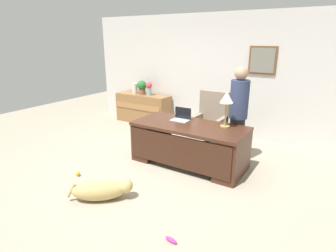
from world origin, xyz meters
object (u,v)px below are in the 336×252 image
desk (188,143)px  desk_lamp (227,100)px  credenza (143,108)px  laptop (181,117)px  person_standing (238,114)px  vase_with_flowers (149,88)px  armchair (210,124)px  dog_toy_ball (78,174)px  dog_toy_bone (171,240)px  vase_empty (135,88)px  dog_lying (102,189)px  potted_plant (142,87)px

desk → desk_lamp: size_ratio=3.28×
credenza → laptop: bearing=-36.6°
person_standing → vase_with_flowers: bearing=158.2°
desk → armchair: (-0.01, 0.94, 0.10)m
credenza → dog_toy_ball: size_ratio=20.96×
dog_toy_bone → laptop: bearing=116.9°
credenza → dog_toy_ball: bearing=-72.7°
armchair → vase_empty: size_ratio=4.33×
armchair → dog_lying: bearing=-100.4°
potted_plant → dog_toy_ball: potted_plant is taller
dog_toy_ball → person_standing: bearing=44.7°
person_standing → desk_lamp: person_standing is taller
potted_plant → dog_toy_ball: (0.97, -3.03, -0.92)m
desk → credenza: bearing=143.3°
dog_lying → potted_plant: 3.85m
armchair → laptop: 0.83m
laptop → potted_plant: (-2.02, 1.48, 0.16)m
dog_toy_ball → credenza: bearing=107.3°
armchair → dog_lying: (-0.47, -2.57, -0.35)m
dog_lying → laptop: 1.95m
armchair → desk_lamp: size_ratio=1.93×
armchair → person_standing: bearing=-27.3°
laptop → potted_plant: bearing=143.7°
armchair → dog_toy_bone: (0.79, -2.78, -0.48)m
dog_lying → vase_empty: bearing=121.6°
vase_with_flowers → dog_toy_bone: bearing=-51.2°
person_standing → desk_lamp: (-0.09, -0.37, 0.32)m
desk → dog_lying: 1.72m
armchair → vase_with_flowers: bearing=160.1°
person_standing → dog_toy_ball: (-1.97, -1.94, -0.85)m
laptop → person_standing: bearing=23.8°
vase_empty → laptop: bearing=-33.3°
dog_lying → potted_plant: size_ratio=2.15×
person_standing → desk: bearing=-137.6°
desk → credenza: 2.81m
desk_lamp → laptop: bearing=-178.0°
vase_with_flowers → credenza: bearing=-179.6°
desk → potted_plant: bearing=143.6°
credenza → vase_empty: bearing=179.7°
desk → dog_lying: bearing=-106.4°
dog_lying → armchair: bearing=79.6°
person_standing → laptop: person_standing is taller
armchair → laptop: (-0.25, -0.74, 0.29)m
desk → person_standing: bearing=42.4°
vase_with_flowers → person_standing: bearing=-21.8°
desk_lamp → dog_toy_ball: size_ratio=8.44×
laptop → vase_with_flowers: size_ratio=0.93×
desk → dog_toy_bone: desk is taller
laptop → vase_with_flowers: vase_with_flowers is taller
credenza → desk_lamp: (2.82, -1.45, 0.83)m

